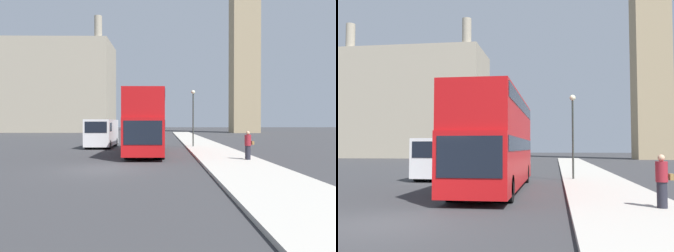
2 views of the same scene
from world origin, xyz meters
The scene contains 7 objects.
ground_plane centered at (0.00, 0.00, 0.00)m, with size 300.00×300.00×0.00m, color #333335.
sidewalk_strip centered at (6.86, 0.00, 0.07)m, with size 3.72×120.00×0.15m.
building_block_distant centered at (-24.12, 65.90, 11.08)m, with size 28.12×14.77×26.92m.
red_double_decker_bus centered at (1.76, 8.26, 2.45)m, with size 2.57×11.44×4.40m.
white_van centered at (-2.74, 14.07, 1.38)m, with size 2.22×5.74×2.58m.
pedestrian centered at (7.85, 2.74, 0.98)m, with size 0.53×0.37×1.66m.
street_lamp centered at (5.63, 13.55, 3.56)m, with size 0.36×0.36×5.11m.
Camera 1 is at (2.96, -16.17, 2.29)m, focal length 35.00 mm.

